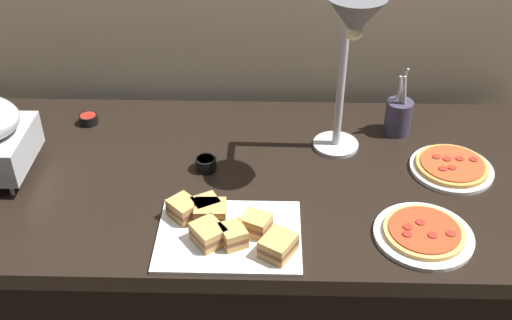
{
  "coord_description": "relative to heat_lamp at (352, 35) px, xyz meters",
  "views": [
    {
      "loc": [
        0.11,
        -1.46,
        1.85
      ],
      "look_at": [
        0.08,
        0.0,
        0.81
      ],
      "focal_mm": 43.94,
      "sensor_mm": 36.0,
      "label": 1
    }
  ],
  "objects": [
    {
      "name": "buffet_table",
      "position": [
        -0.32,
        -0.02,
        -0.8
      ],
      "size": [
        1.9,
        0.84,
        0.76
      ],
      "color": "black",
      "rests_on": "ground_plane"
    },
    {
      "name": "sauce_cup_far",
      "position": [
        -0.8,
        0.24,
        -0.41
      ],
      "size": [
        0.06,
        0.06,
        0.03
      ],
      "color": "black",
      "rests_on": "buffet_table"
    },
    {
      "name": "heat_lamp",
      "position": [
        0.0,
        0.0,
        0.0
      ],
      "size": [
        0.15,
        0.31,
        0.55
      ],
      "color": "#B7BABF",
      "rests_on": "buffet_table"
    },
    {
      "name": "pizza_plate_center",
      "position": [
        0.19,
        -0.28,
        -0.42
      ],
      "size": [
        0.25,
        0.25,
        0.03
      ],
      "color": "white",
      "rests_on": "buffet_table"
    },
    {
      "name": "sandwich_platter",
      "position": [
        -0.31,
        -0.29,
        -0.41
      ],
      "size": [
        0.37,
        0.27,
        0.06
      ],
      "color": "white",
      "rests_on": "buffet_table"
    },
    {
      "name": "sauce_cup_near",
      "position": [
        -0.39,
        -0.0,
        -0.41
      ],
      "size": [
        0.06,
        0.06,
        0.04
      ],
      "color": "black",
      "rests_on": "buffet_table"
    },
    {
      "name": "utensil_holder",
      "position": [
        0.2,
        0.22,
        -0.37
      ],
      "size": [
        0.08,
        0.08,
        0.22
      ],
      "color": "#383347",
      "rests_on": "buffet_table"
    },
    {
      "name": "pizza_plate_front",
      "position": [
        0.33,
        0.01,
        -0.42
      ],
      "size": [
        0.24,
        0.24,
        0.03
      ],
      "color": "white",
      "rests_on": "buffet_table"
    }
  ]
}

